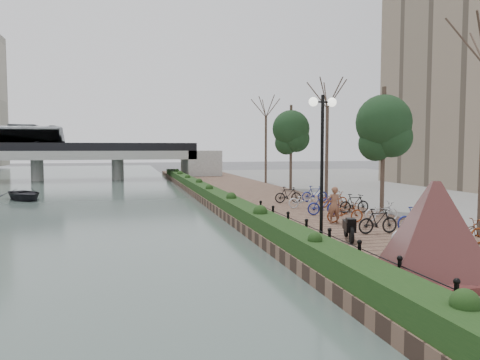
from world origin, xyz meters
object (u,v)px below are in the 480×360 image
object	(u,v)px
granite_monument	(435,229)
boat	(24,194)
motorcycle	(349,227)
lamppost	(322,138)
pedestrian	(334,205)

from	to	relation	value
granite_monument	boat	size ratio (longest dim) A/B	1.08
granite_monument	boat	distance (m)	30.69
motorcycle	granite_monument	bearing A→B (deg)	-73.90
granite_monument	lamppost	distance (m)	5.55
lamppost	boat	xyz separation A→B (m)	(-14.08, 21.82, -3.77)
boat	lamppost	bearing A→B (deg)	-85.16
lamppost	motorcycle	bearing A→B (deg)	10.40
pedestrian	boat	bearing A→B (deg)	-41.87
pedestrian	boat	distance (m)	24.33
lamppost	motorcycle	distance (m)	3.45
lamppost	pedestrian	world-z (taller)	lamppost
lamppost	granite_monument	bearing A→B (deg)	-78.16
pedestrian	boat	xyz separation A→B (m)	(-16.35, 17.99, -0.87)
granite_monument	boat	xyz separation A→B (m)	(-15.10, 26.69, -1.33)
granite_monument	motorcycle	xyz separation A→B (m)	(0.16, 5.09, -0.78)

